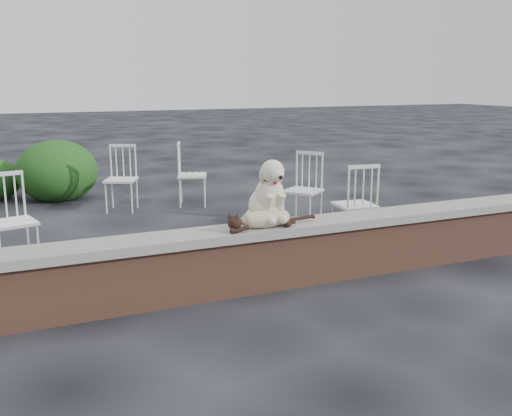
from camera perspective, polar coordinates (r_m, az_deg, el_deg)
name	(u,v)px	position (r m, az deg, el deg)	size (l,w,h in m)	color
ground	(278,285)	(5.33, 2.18, -7.67)	(60.00, 60.00, 0.00)	black
brick_wall	(278,259)	(5.25, 2.20, -5.11)	(6.00, 0.30, 0.50)	brown
capstone	(278,228)	(5.17, 2.23, -2.05)	(6.20, 0.40, 0.08)	slate
dog	(266,190)	(5.14, 1.01, 1.78)	(0.40, 0.52, 0.60)	beige
cat	(265,218)	(5.02, 0.88, -0.97)	(1.06, 0.25, 0.18)	tan
chair_d	(303,189)	(7.38, 4.69, 1.85)	(0.56, 0.56, 0.94)	white
chair_c	(355,203)	(6.62, 9.78, 0.45)	(0.56, 0.56, 0.94)	white
chair_a	(12,221)	(6.22, -23.06, -1.19)	(0.56, 0.56, 0.94)	white
chair_e	(192,174)	(8.60, -6.36, 3.37)	(0.56, 0.56, 0.94)	white
chair_b	(121,179)	(8.38, -13.28, 2.86)	(0.56, 0.56, 0.94)	white
shrubbery	(6,178)	(9.41, -23.57, 2.71)	(3.08, 1.79, 0.99)	#1A4112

